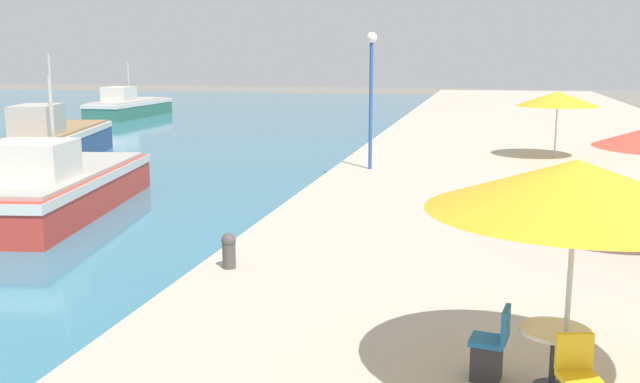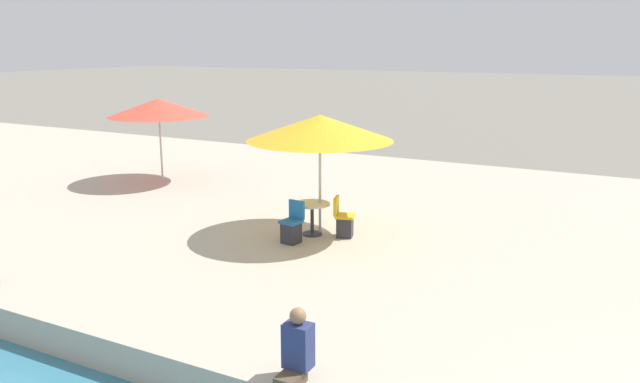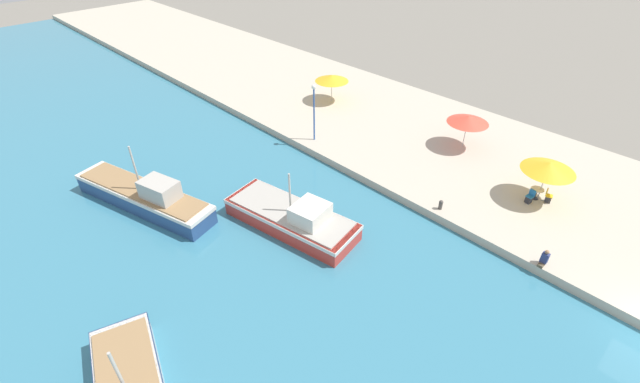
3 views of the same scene
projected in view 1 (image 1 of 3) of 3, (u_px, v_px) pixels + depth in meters
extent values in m
cube|color=#BCB29E|center=(546.00, 140.00, 35.26)|extent=(16.00, 90.00, 0.60)
cube|color=red|center=(57.00, 193.00, 20.10)|extent=(4.28, 8.67, 1.10)
cube|color=silver|center=(56.00, 178.00, 20.02)|extent=(4.35, 8.76, 0.25)
cube|color=#ADA89E|center=(56.00, 172.00, 19.99)|extent=(3.94, 7.97, 0.10)
cube|color=silver|center=(31.00, 160.00, 18.47)|extent=(2.30, 2.15, 0.99)
cylinder|color=#B7B2A8|center=(52.00, 123.00, 19.73)|extent=(0.12, 0.12, 2.63)
cube|color=navy|center=(55.00, 148.00, 29.11)|extent=(4.80, 10.54, 1.28)
cube|color=silver|center=(54.00, 136.00, 29.01)|extent=(4.87, 10.65, 0.25)
cube|color=#99754C|center=(54.00, 131.00, 28.98)|extent=(4.42, 9.69, 0.10)
cube|color=#B7B2A8|center=(37.00, 120.00, 27.09)|extent=(2.04, 2.59, 1.15)
cylinder|color=#B7B2A8|center=(51.00, 92.00, 28.68)|extent=(0.12, 0.12, 3.06)
cube|color=#33705B|center=(130.00, 109.00, 51.34)|extent=(2.64, 8.57, 1.11)
cube|color=silver|center=(130.00, 103.00, 51.26)|extent=(2.69, 8.66, 0.25)
cube|color=#ADA89E|center=(129.00, 101.00, 51.23)|extent=(2.43, 7.89, 0.10)
cube|color=silver|center=(119.00, 94.00, 49.69)|extent=(1.83, 1.89, 1.00)
cylinder|color=#B7B2A8|center=(129.00, 81.00, 50.97)|extent=(0.12, 0.12, 2.66)
cylinder|color=#B7B7B7|center=(568.00, 300.00, 7.86)|extent=(0.06, 0.06, 2.30)
cone|color=yellow|center=(576.00, 186.00, 7.62)|extent=(3.23, 3.23, 0.57)
cylinder|color=#B7B7B7|center=(556.00, 130.00, 26.76)|extent=(0.06, 0.06, 2.09)
cone|color=yellow|center=(558.00, 99.00, 26.54)|extent=(3.08, 3.08, 0.54)
cylinder|color=#333338|center=(553.00, 361.00, 8.18)|extent=(0.08, 0.08, 0.70)
cylinder|color=beige|center=(555.00, 331.00, 8.11)|extent=(0.80, 0.80, 0.04)
cube|color=gold|center=(580.00, 380.00, 7.42)|extent=(0.49, 0.49, 0.06)
cube|color=gold|center=(574.00, 351.00, 7.57)|extent=(0.40, 0.17, 0.40)
cube|color=#2D2D33|center=(486.00, 361.00, 8.48)|extent=(0.39, 0.39, 0.45)
cube|color=#1E66A3|center=(487.00, 341.00, 8.43)|extent=(0.46, 0.46, 0.06)
cube|color=#1E66A3|center=(506.00, 325.00, 8.31)|extent=(0.12, 0.40, 0.40)
cylinder|color=#4C4742|center=(229.00, 256.00, 12.90)|extent=(0.24, 0.24, 0.45)
sphere|color=#4C4742|center=(229.00, 240.00, 12.85)|extent=(0.26, 0.26, 0.26)
cylinder|color=#28519E|center=(371.00, 107.00, 23.88)|extent=(0.12, 0.12, 4.20)
sphere|color=white|center=(372.00, 37.00, 23.45)|extent=(0.36, 0.36, 0.36)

